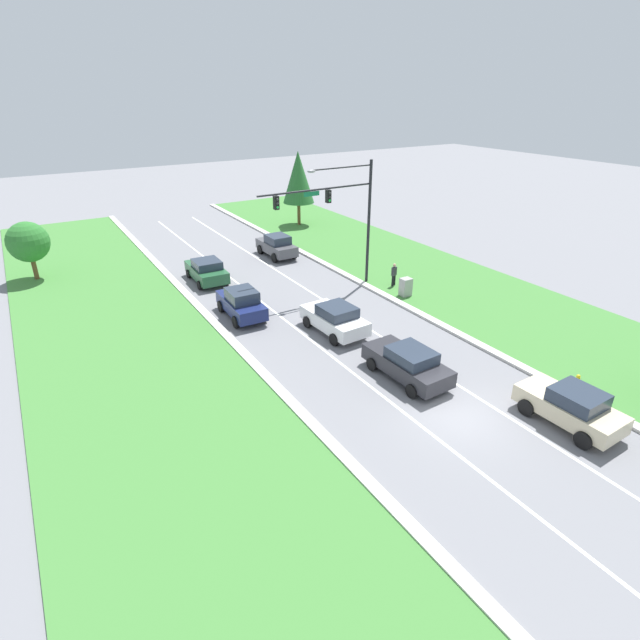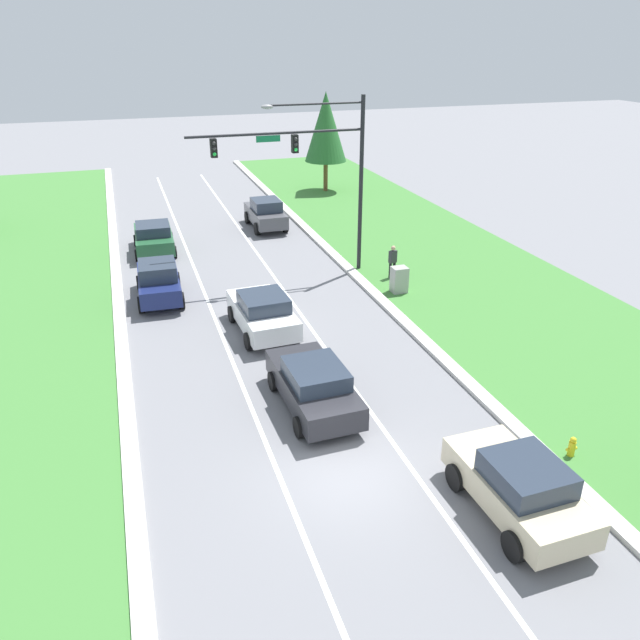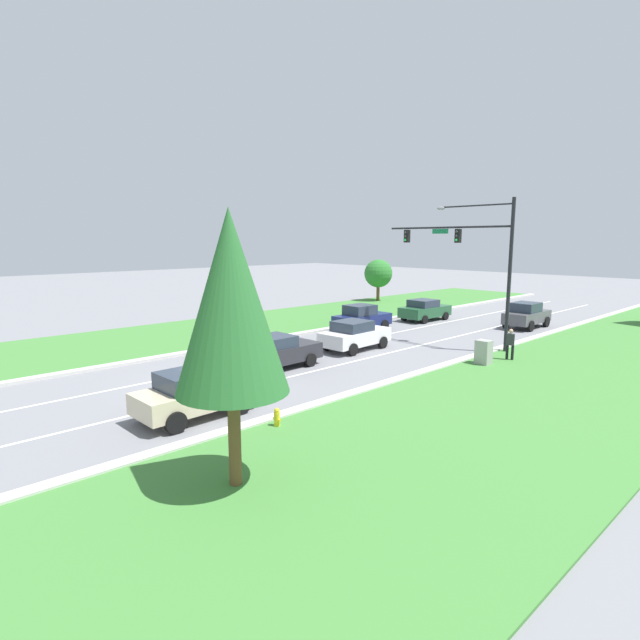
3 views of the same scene
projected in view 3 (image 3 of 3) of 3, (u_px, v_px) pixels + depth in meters
ground_plane at (212, 382)px, 22.14m from camera, size 160.00×160.00×0.00m
curb_strip_right at (294, 412)px, 18.06m from camera, size 0.50×90.00×0.15m
curb_strip_left at (155, 358)px, 26.19m from camera, size 0.50×90.00×0.15m
grass_verge_right at (412, 458)px, 14.28m from camera, size 10.00×90.00×0.08m
grass_verge_left at (116, 344)px, 29.98m from camera, size 10.00×90.00×0.08m
lane_stripe_inner_left at (191, 374)px, 23.43m from camera, size 0.14×81.00×0.01m
lane_stripe_inner_right at (234, 390)px, 20.84m from camera, size 0.14×81.00×0.01m
traffic_signal_mast at (472, 250)px, 28.57m from camera, size 8.29×0.41×8.46m
forest_sedan at (425, 310)px, 38.75m from camera, size 2.25×4.36×1.64m
graphite_sedan at (526, 315)px, 35.49m from camera, size 2.02×4.26×1.83m
white_sedan at (355, 335)px, 28.46m from camera, size 2.30×4.41×1.68m
navy_sedan at (362, 318)px, 34.27m from camera, size 2.09×4.27×1.82m
champagne_sedan at (194, 393)px, 17.58m from camera, size 2.18×4.21×1.70m
charcoal_sedan at (275, 352)px, 24.25m from camera, size 2.21×4.66×1.63m
utility_cabinet at (484, 353)px, 24.88m from camera, size 0.70×0.60×1.28m
pedestrian at (510, 343)px, 25.73m from camera, size 0.43×0.33×1.69m
fire_hydrant at (277, 418)px, 16.63m from camera, size 0.34×0.20×0.70m
oak_near_left_tree at (378, 274)px, 50.52m from camera, size 2.84×2.84×4.25m
conifer_far_right_tree at (231, 303)px, 11.98m from camera, size 2.80×2.80×7.00m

